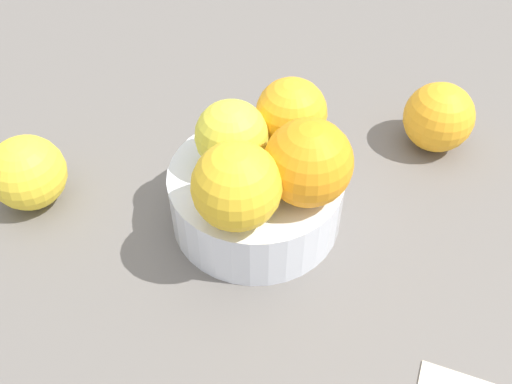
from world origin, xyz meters
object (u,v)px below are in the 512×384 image
object	(u,v)px
orange_in_bowl_2	(291,113)
orange_loose_0	(439,117)
orange_in_bowl_3	(308,163)
orange_loose_1	(28,173)
fruit_bowl	(256,197)
orange_in_bowl_0	(231,136)
orange_in_bowl_1	(237,186)

from	to	relation	value
orange_in_bowl_2	orange_loose_0	world-z (taller)	orange_in_bowl_2
orange_in_bowl_3	orange_loose_0	world-z (taller)	orange_in_bowl_3
orange_loose_0	orange_loose_1	size ratio (longest dim) A/B	1.01
fruit_bowl	orange_in_bowl_0	xyz separation A→B (cm)	(1.60, 1.81, 5.90)
fruit_bowl	orange_in_bowl_2	xyz separation A→B (cm)	(3.82, -3.53, 5.93)
orange_in_bowl_0	orange_in_bowl_1	bearing A→B (deg)	177.82
orange_in_bowl_2	orange_in_bowl_3	bearing A→B (deg)	-178.75
orange_in_bowl_0	orange_loose_1	xyz separation A→B (cm)	(3.31, 18.01, -5.13)
orange_in_bowl_0	orange_in_bowl_1	distance (cm)	6.08
fruit_bowl	orange_in_bowl_0	size ratio (longest dim) A/B	2.47
orange_in_bowl_2	orange_in_bowl_0	bearing A→B (deg)	112.51
orange_in_bowl_1	orange_loose_0	distance (cm)	24.80
orange_in_bowl_0	orange_in_bowl_3	size ratio (longest dim) A/B	0.87
orange_in_bowl_3	orange_loose_0	bearing A→B (deg)	-56.30
orange_in_bowl_1	orange_in_bowl_2	size ratio (longest dim) A/B	1.12
orange_in_bowl_3	orange_loose_1	world-z (taller)	orange_in_bowl_3
orange_in_bowl_3	orange_loose_0	distance (cm)	19.25
orange_loose_0	orange_in_bowl_3	bearing A→B (deg)	123.70
orange_in_bowl_3	orange_loose_0	size ratio (longest dim) A/B	1.02
orange_in_bowl_0	orange_in_bowl_1	world-z (taller)	orange_in_bowl_1
orange_in_bowl_3	orange_in_bowl_1	bearing A→B (deg)	106.53
orange_in_bowl_1	orange_in_bowl_2	distance (cm)	9.98
orange_in_bowl_0	orange_loose_1	world-z (taller)	orange_in_bowl_0
orange_in_bowl_2	orange_loose_0	size ratio (longest dim) A/B	0.89
orange_in_bowl_1	orange_loose_0	xyz separation A→B (cm)	(11.92, -21.04, -5.51)
fruit_bowl	orange_loose_0	size ratio (longest dim) A/B	2.18
orange_in_bowl_3	orange_in_bowl_0	bearing A→B (deg)	51.46
fruit_bowl	orange_loose_1	world-z (taller)	orange_loose_1
orange_in_bowl_1	orange_loose_1	world-z (taller)	orange_in_bowl_1
fruit_bowl	orange_loose_0	bearing A→B (deg)	-68.55
orange_in_bowl_0	orange_loose_1	bearing A→B (deg)	79.60
orange_in_bowl_0	orange_loose_0	distance (cm)	22.21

